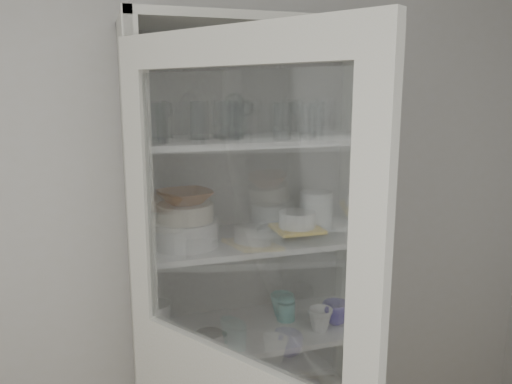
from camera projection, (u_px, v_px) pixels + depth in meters
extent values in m
cube|color=#B9B8B2|center=(197.00, 217.00, 2.18)|extent=(3.60, 0.02, 2.60)
cube|color=#B8B6A2|center=(137.00, 298.00, 1.93)|extent=(0.03, 0.45, 2.10)
cube|color=#B8B6A2|center=(359.00, 271.00, 2.23)|extent=(0.03, 0.45, 2.10)
cube|color=#68645B|center=(242.00, 267.00, 2.28)|extent=(1.00, 0.03, 2.10)
cube|color=#B8B6A2|center=(256.00, 24.00, 1.88)|extent=(1.00, 0.45, 0.03)
cube|color=silver|center=(257.00, 330.00, 2.10)|extent=(0.94, 0.42, 0.02)
cube|color=silver|center=(257.00, 239.00, 2.03)|extent=(0.94, 0.42, 0.02)
cube|color=silver|center=(257.00, 140.00, 1.95)|extent=(0.94, 0.42, 0.02)
cube|color=#B8B6A2|center=(232.00, 46.00, 1.26)|extent=(0.52, 0.78, 0.10)
cube|color=#B8B6A2|center=(140.00, 198.00, 1.60)|extent=(0.08, 0.10, 0.80)
cube|color=#B8B6A2|center=(370.00, 247.00, 1.09)|extent=(0.08, 0.10, 0.80)
cube|color=silver|center=(234.00, 218.00, 1.35)|extent=(0.40, 0.62, 0.78)
cylinder|color=silver|center=(155.00, 123.00, 1.67)|extent=(0.08, 0.08, 0.15)
cylinder|color=silver|center=(157.00, 123.00, 1.70)|extent=(0.09, 0.09, 0.14)
cylinder|color=silver|center=(230.00, 121.00, 1.80)|extent=(0.08, 0.08, 0.14)
cylinder|color=silver|center=(283.00, 121.00, 1.83)|extent=(0.08, 0.08, 0.14)
cylinder|color=silver|center=(308.00, 121.00, 1.89)|extent=(0.08, 0.08, 0.13)
cylinder|color=silver|center=(365.00, 118.00, 1.91)|extent=(0.10, 0.10, 0.15)
cylinder|color=silver|center=(363.00, 117.00, 1.97)|extent=(0.10, 0.10, 0.15)
cylinder|color=silver|center=(149.00, 122.00, 1.83)|extent=(0.07, 0.07, 0.13)
cylinder|color=silver|center=(200.00, 120.00, 1.86)|extent=(0.08, 0.08, 0.14)
cylinder|color=silver|center=(228.00, 119.00, 1.93)|extent=(0.08, 0.08, 0.14)
cylinder|color=silver|center=(222.00, 120.00, 1.90)|extent=(0.08, 0.08, 0.14)
cylinder|color=silver|center=(316.00, 119.00, 2.02)|extent=(0.08, 0.08, 0.14)
cylinder|color=silver|center=(186.00, 233.00, 1.89)|extent=(0.25, 0.25, 0.10)
cylinder|color=silver|center=(163.00, 227.00, 2.02)|extent=(0.22, 0.22, 0.07)
cylinder|color=beige|center=(185.00, 212.00, 1.88)|extent=(0.27, 0.27, 0.07)
imported|color=brown|center=(185.00, 197.00, 1.86)|extent=(0.24, 0.24, 0.05)
cylinder|color=silver|center=(297.00, 232.00, 2.04)|extent=(0.38, 0.38, 0.02)
cube|color=yellow|center=(297.00, 229.00, 2.04)|extent=(0.19, 0.19, 0.01)
cylinder|color=silver|center=(297.00, 219.00, 2.03)|extent=(0.16, 0.16, 0.06)
cylinder|color=#B0B5B4|center=(316.00, 210.00, 2.12)|extent=(0.14, 0.14, 0.16)
imported|color=navy|center=(335.00, 313.00, 2.13)|extent=(0.14, 0.14, 0.09)
imported|color=#167769|center=(282.00, 305.00, 2.21)|extent=(0.13, 0.13, 0.10)
imported|color=silver|center=(320.00, 319.00, 2.07)|extent=(0.12, 0.12, 0.10)
cylinder|color=#167769|center=(286.00, 311.00, 2.17)|extent=(0.08, 0.08, 0.08)
ellipsoid|color=#167769|center=(286.00, 301.00, 2.16)|extent=(0.08, 0.08, 0.02)
cylinder|color=#ADADAD|center=(209.00, 338.00, 1.96)|extent=(0.11, 0.11, 0.04)
cylinder|color=silver|center=(157.00, 320.00, 2.02)|extent=(0.12, 0.12, 0.14)
cylinder|color=silver|center=(235.00, 122.00, 1.86)|extent=(0.06, 0.06, 0.13)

